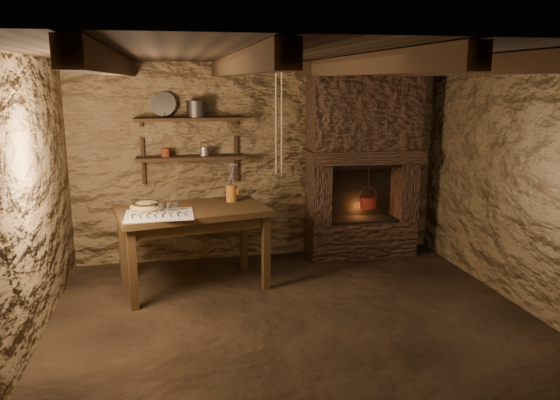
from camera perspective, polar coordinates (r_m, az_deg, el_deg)
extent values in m
plane|color=black|center=(5.20, 1.63, -12.48)|extent=(4.50, 4.50, 0.00)
cube|color=brown|center=(6.75, -2.11, 3.98)|extent=(4.50, 0.04, 2.40)
cube|color=brown|center=(2.97, 10.48, -7.17)|extent=(4.50, 0.04, 2.40)
cube|color=brown|center=(4.85, -25.19, -0.54)|extent=(0.04, 4.00, 2.40)
cube|color=brown|center=(5.75, 24.13, 1.43)|extent=(0.04, 4.00, 2.40)
cube|color=black|center=(4.72, 1.81, 14.99)|extent=(4.50, 4.00, 0.04)
cube|color=black|center=(4.62, -17.18, 13.40)|extent=(0.14, 3.95, 0.16)
cube|color=black|center=(4.63, -4.41, 13.89)|extent=(0.14, 3.95, 0.16)
cube|color=black|center=(4.86, 7.73, 13.75)|extent=(0.14, 3.95, 0.16)
cube|color=black|center=(5.26, 18.36, 13.13)|extent=(0.14, 3.95, 0.16)
cube|color=black|center=(6.50, -9.33, 4.39)|extent=(1.25, 0.30, 0.04)
cube|color=black|center=(6.45, -9.47, 8.34)|extent=(1.25, 0.30, 0.04)
cube|color=#322119|center=(7.05, 8.38, -3.91)|extent=(1.35, 0.45, 0.45)
cube|color=#322119|center=(6.74, 4.02, 0.70)|extent=(0.23, 0.45, 0.75)
cube|color=#322119|center=(7.11, 12.80, 1.04)|extent=(0.23, 0.45, 0.75)
cube|color=#322119|center=(6.80, 8.74, 4.58)|extent=(1.43, 0.51, 0.16)
cube|color=#322119|center=(6.78, 8.80, 9.23)|extent=(1.35, 0.45, 0.94)
cube|color=black|center=(7.08, 8.00, 1.18)|extent=(0.90, 0.06, 0.75)
cube|color=#352412|center=(5.81, -9.15, -1.16)|extent=(1.67, 1.16, 0.07)
cube|color=#352412|center=(5.83, -9.11, -2.10)|extent=(1.52, 1.01, 0.11)
cube|color=beige|center=(5.56, -12.50, -1.52)|extent=(0.67, 0.54, 0.01)
cylinder|color=#9C5B1E|center=(6.05, -5.09, 0.71)|extent=(0.16, 0.16, 0.18)
torus|color=#9C5B1E|center=(6.06, -4.50, 0.90)|extent=(0.02, 0.10, 0.10)
ellipsoid|color=olive|center=(5.78, -13.77, -0.68)|extent=(0.44, 0.44, 0.12)
cylinder|color=#2B2927|center=(6.45, -8.72, 9.30)|extent=(0.28, 0.28, 0.17)
cylinder|color=#989994|center=(6.54, -12.05, 9.76)|extent=(0.32, 0.20, 0.29)
cylinder|color=#622613|center=(6.49, -11.86, 4.89)|extent=(0.12, 0.12, 0.10)
cylinder|color=maroon|center=(6.91, 9.16, -0.26)|extent=(0.27, 0.27, 0.14)
torus|color=#2B2927|center=(6.89, 9.18, 0.46)|extent=(0.23, 0.01, 0.23)
cylinder|color=#2B2927|center=(6.86, 9.23, 1.76)|extent=(0.01, 0.01, 0.44)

